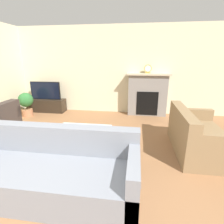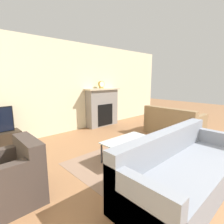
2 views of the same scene
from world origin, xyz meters
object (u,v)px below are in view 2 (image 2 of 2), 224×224
(couch_sectional, at_px, (183,170))
(mantel_clock, at_px, (101,84))
(couch_loveseat, at_px, (173,125))
(coffee_table, at_px, (129,142))
(armchair_by_window, at_px, (8,182))

(couch_sectional, height_order, mantel_clock, mantel_clock)
(couch_loveseat, height_order, coffee_table, couch_loveseat)
(armchair_by_window, bearing_deg, couch_sectional, 55.00)
(coffee_table, relative_size, mantel_clock, 4.16)
(armchair_by_window, distance_m, mantel_clock, 4.18)
(couch_sectional, relative_size, mantel_clock, 9.50)
(couch_sectional, relative_size, coffee_table, 2.28)
(couch_sectional, height_order, coffee_table, couch_sectional)
(couch_loveseat, bearing_deg, couch_sectional, 120.84)
(mantel_clock, bearing_deg, couch_loveseat, -68.48)
(mantel_clock, bearing_deg, couch_sectional, -111.74)
(mantel_clock, bearing_deg, coffee_table, -118.45)
(couch_loveseat, distance_m, armchair_by_window, 4.25)
(armchair_by_window, bearing_deg, couch_loveseat, 90.25)
(couch_sectional, distance_m, mantel_clock, 4.02)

